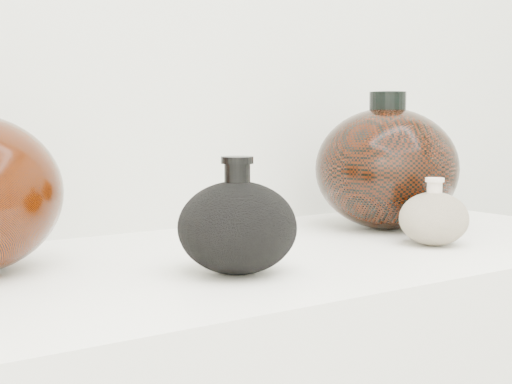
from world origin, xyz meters
TOP-DOWN VIEW (x-y plane):
  - black_gourd_vase at (-0.07, 0.86)m, footprint 0.15×0.15m
  - cream_gourd_vase at (0.26, 0.86)m, footprint 0.10×0.10m
  - right_round_pot at (0.31, 1.01)m, footprint 0.30×0.30m

SIDE VIEW (x-z plane):
  - cream_gourd_vase at x=0.26m, z-range 0.89..0.99m
  - black_gourd_vase at x=-0.07m, z-range 0.89..1.02m
  - right_round_pot at x=0.31m, z-range 0.89..1.11m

